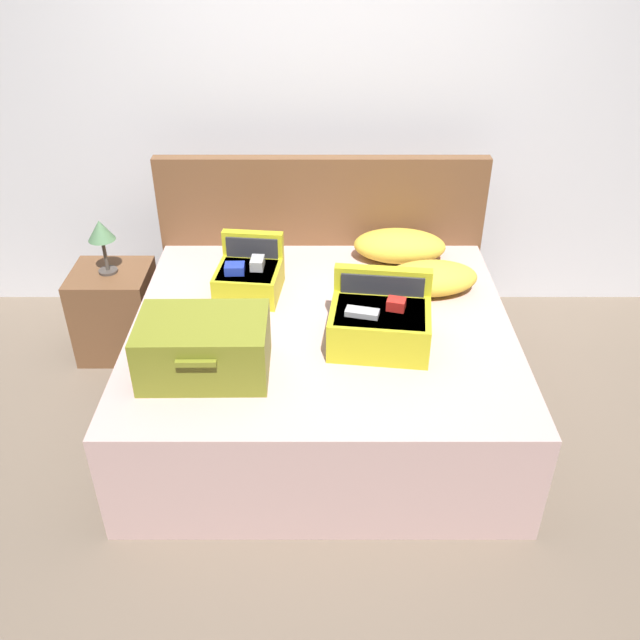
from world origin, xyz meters
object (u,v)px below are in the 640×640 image
hard_case_large (202,347)px  hard_case_small (247,276)px  table_lamp (99,234)px  nightstand (114,312)px  bed (320,370)px  hard_case_medium (378,322)px  pillow_center_head (397,246)px  pillow_near_headboard (428,278)px

hard_case_large → hard_case_small: 0.69m
table_lamp → nightstand: bearing=-153.4°
nightstand → hard_case_large: bearing=-54.4°
bed → hard_case_small: 0.61m
hard_case_medium → hard_case_small: size_ratio=1.35×
hard_case_large → pillow_center_head: hard_case_large is taller
bed → hard_case_large: bearing=-142.9°
hard_case_small → pillow_center_head: 0.90m
pillow_near_headboard → pillow_center_head: pillow_center_head is taller
hard_case_large → pillow_near_headboard: bearing=32.0°
bed → hard_case_medium: 0.51m
hard_case_medium → nightstand: 1.71m
pillow_center_head → nightstand: bearing=-177.5°
hard_case_large → hard_case_small: hard_case_small is taller
hard_case_small → pillow_near_headboard: bearing=6.9°
table_lamp → hard_case_medium: bearing=-27.2°
pillow_near_headboard → hard_case_small: bearing=-179.4°
bed → table_lamp: (-1.21, 0.59, 0.49)m
hard_case_small → nightstand: (-0.83, 0.30, -0.41)m
nightstand → pillow_near_headboard: bearing=-9.1°
hard_case_large → pillow_center_head: size_ratio=1.08×
nightstand → table_lamp: table_lamp is taller
bed → hard_case_large: size_ratio=3.32×
pillow_center_head → nightstand: size_ratio=0.97×
hard_case_medium → pillow_center_head: size_ratio=0.96×
bed → hard_case_large: 0.77m
hard_case_large → pillow_center_head: bearing=47.1°
hard_case_large → pillow_center_head: (0.95, 1.05, -0.04)m
bed → table_lamp: bearing=154.1°
bed → pillow_center_head: pillow_center_head is taller
bed → pillow_near_headboard: size_ratio=3.76×
hard_case_medium → pillow_near_headboard: size_ratio=1.01×
hard_case_small → pillow_near_headboard: hard_case_small is taller
hard_case_medium → pillow_near_headboard: hard_case_medium is taller
table_lamp → pillow_center_head: bearing=2.5°
bed → pillow_near_headboard: pillow_near_headboard is taller
pillow_near_headboard → nightstand: pillow_near_headboard is taller
nightstand → table_lamp: size_ratio=1.68×
hard_case_medium → pillow_center_head: bearing=85.2°
table_lamp → hard_case_large: bearing=-54.4°
hard_case_medium → hard_case_small: (-0.64, 0.46, -0.02)m
pillow_near_headboard → hard_case_large: bearing=-147.4°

